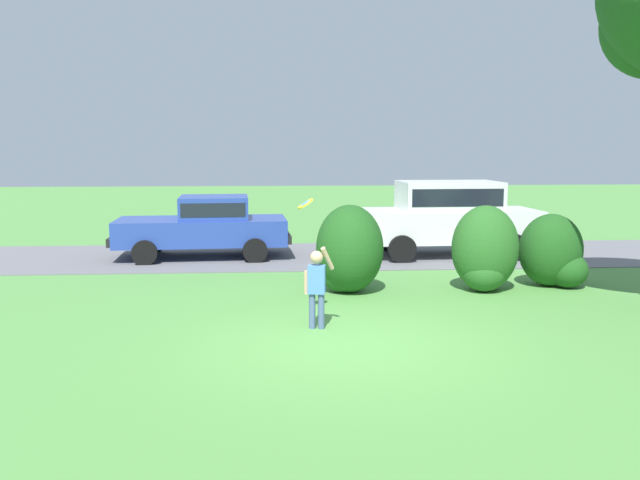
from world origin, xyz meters
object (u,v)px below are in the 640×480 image
(frisbee, at_px, (305,204))
(child_thrower, at_px, (317,283))
(parked_sedan, at_px, (206,224))
(parked_suv, at_px, (448,214))

(frisbee, bearing_deg, child_thrower, -71.83)
(child_thrower, bearing_deg, frisbee, 108.17)
(parked_sedan, xyz_separation_m, child_thrower, (2.34, -6.88, -0.13))
(parked_sedan, height_order, parked_suv, parked_suv)
(parked_sedan, bearing_deg, child_thrower, -71.19)
(parked_sedan, relative_size, child_thrower, 3.49)
(child_thrower, bearing_deg, parked_suv, 60.37)
(parked_sedan, distance_m, child_thrower, 7.27)
(parked_sedan, height_order, child_thrower, parked_sedan)
(parked_sedan, xyz_separation_m, frisbee, (2.20, -6.44, 1.05))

